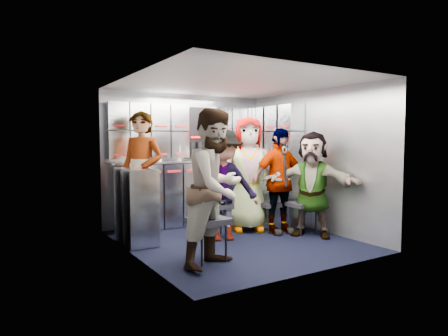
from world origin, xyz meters
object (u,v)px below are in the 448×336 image
attendant_standing (142,176)px  attendant_arc_c (248,174)px  jump_seat_near_left (208,223)px  attendant_arc_b (223,185)px  attendant_arc_e (312,184)px  attendant_arc_a (216,188)px  jump_seat_mid_right (271,206)px  jump_seat_near_right (303,206)px  jump_seat_mid_left (216,207)px  jump_seat_center (241,205)px  attendant_arc_d (279,181)px

attendant_standing → attendant_arc_c: bearing=42.0°
jump_seat_near_left → attendant_arc_b: size_ratio=0.33×
attendant_arc_e → attendant_arc_a: bearing=-111.3°
jump_seat_mid_right → attendant_standing: bearing=164.9°
jump_seat_near_right → attendant_arc_b: bearing=166.1°
jump_seat_mid_left → jump_seat_mid_right: jump_seat_mid_left is taller
attendant_arc_a → attendant_arc_e: size_ratio=1.14×
jump_seat_center → jump_seat_near_left: bearing=-136.0°
attendant_arc_c → attendant_arc_e: bearing=-30.0°
jump_seat_mid_right → attendant_arc_a: size_ratio=0.25×
jump_seat_mid_left → attendant_arc_c: 0.76m
jump_seat_center → attendant_arc_c: attendant_arc_c is taller
jump_seat_near_left → attendant_arc_a: bearing=-90.0°
jump_seat_near_left → attendant_arc_e: attendant_arc_e is taller
jump_seat_center → attendant_arc_e: size_ratio=0.27×
attendant_standing → attendant_arc_d: size_ratio=1.14×
jump_seat_near_right → attendant_arc_e: attendant_arc_e is taller
attendant_arc_e → attendant_arc_c: bearing=-179.5°
attendant_arc_d → attendant_standing: bearing=162.6°
jump_seat_near_left → attendant_arc_b: (0.64, 0.73, 0.32)m
jump_seat_center → jump_seat_mid_right: size_ratio=0.94×
jump_seat_mid_right → attendant_arc_a: attendant_arc_a is taller
attendant_arc_c → jump_seat_mid_left: bearing=-143.9°
jump_seat_near_left → attendant_arc_c: attendant_arc_c is taller
attendant_standing → attendant_arc_b: attendant_standing is taller
jump_seat_mid_left → attendant_arc_a: 1.33m
attendant_arc_a → jump_seat_near_right: bearing=-5.4°
attendant_standing → attendant_arc_b: bearing=19.9°
attendant_arc_b → attendant_arc_c: size_ratio=0.88×
attendant_arc_a → attendant_arc_c: bearing=19.8°
jump_seat_center → jump_seat_mid_right: jump_seat_mid_right is taller
attendant_arc_a → jump_seat_near_left: bearing=65.8°
jump_seat_mid_right → jump_seat_near_right: (0.28, -0.39, 0.03)m
jump_seat_mid_right → attendant_arc_a: bearing=-146.7°
attendant_arc_a → attendant_arc_c: attendant_arc_c is taller
jump_seat_center → attendant_standing: size_ratio=0.23×
attendant_arc_b → attendant_arc_c: (0.62, 0.31, 0.10)m
jump_seat_mid_right → attendant_arc_c: bearing=143.1°
jump_seat_near_left → attendant_standing: bearing=102.5°
jump_seat_center → attendant_standing: bearing=176.1°
attendant_arc_c → jump_seat_near_right: bearing=-22.6°
attendant_arc_c → attendant_arc_d: 0.48m
attendant_arc_a → attendant_arc_d: bearing=4.1°
jump_seat_center → attendant_arc_b: size_ratio=0.27×
attendant_standing → attendant_arc_c: size_ratio=1.03×
attendant_arc_b → attendant_arc_d: (0.90, -0.08, 0.02)m
jump_seat_near_left → attendant_arc_e: (1.81, 0.26, 0.31)m
jump_seat_near_left → attendant_arc_e: size_ratio=0.33×
jump_seat_mid_left → attendant_standing: 1.11m
jump_seat_near_right → attendant_arc_c: bearing=132.8°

